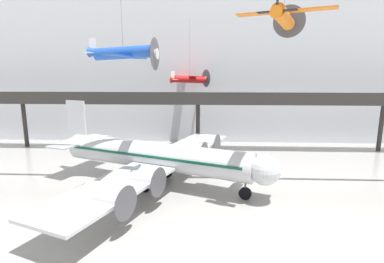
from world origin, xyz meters
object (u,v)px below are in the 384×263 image
at_px(airliner_silver_main, 154,156).
at_px(suspended_plane_blue_trainer, 123,53).
at_px(suspended_plane_orange_highwing, 284,17).
at_px(suspended_plane_red_highwing, 190,79).

height_order(airliner_silver_main, suspended_plane_blue_trainer, suspended_plane_blue_trainer).
bearing_deg(suspended_plane_orange_highwing, suspended_plane_red_highwing, 45.36).
relative_size(airliner_silver_main, suspended_plane_blue_trainer, 3.76).
height_order(suspended_plane_orange_highwing, suspended_plane_blue_trainer, suspended_plane_orange_highwing).
bearing_deg(suspended_plane_blue_trainer, airliner_silver_main, 75.03).
xyz_separation_m(suspended_plane_orange_highwing, suspended_plane_blue_trainer, (-14.59, 0.39, -3.02)).
bearing_deg(suspended_plane_orange_highwing, airliner_silver_main, 91.93).
xyz_separation_m(suspended_plane_orange_highwing, suspended_plane_red_highwing, (-9.61, 23.36, -5.92)).
height_order(suspended_plane_orange_highwing, suspended_plane_red_highwing, suspended_plane_orange_highwing).
xyz_separation_m(airliner_silver_main, suspended_plane_blue_trainer, (-1.80, -4.54, 11.29)).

